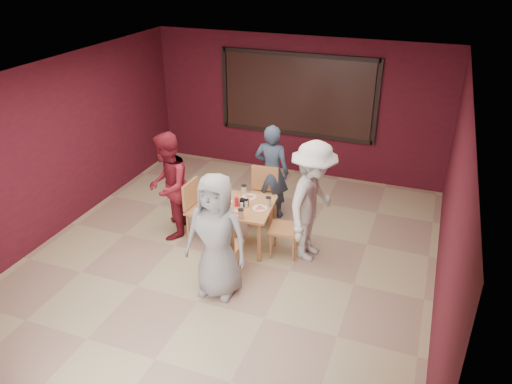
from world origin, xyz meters
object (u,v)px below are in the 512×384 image
at_px(chair_left, 198,206).
at_px(diner_back, 272,172).
at_px(chair_back, 263,192).
at_px(diner_right, 312,202).
at_px(dining_table, 242,210).
at_px(chair_front, 223,245).
at_px(diner_front, 216,236).
at_px(diner_left, 168,186).
at_px(chair_right, 290,226).

height_order(chair_left, diner_back, diner_back).
distance_m(chair_back, diner_back, 0.39).
distance_m(diner_back, diner_right, 1.42).
distance_m(dining_table, chair_back, 0.89).
bearing_deg(diner_back, chair_front, 88.37).
bearing_deg(diner_back, diner_front, 90.70).
xyz_separation_m(chair_front, chair_back, (-0.01, 1.70, 0.04)).
bearing_deg(diner_back, diner_left, 42.11).
height_order(dining_table, chair_left, chair_left).
bearing_deg(chair_back, diner_front, -87.54).
height_order(chair_front, diner_left, diner_left).
height_order(chair_left, diner_right, diner_right).
xyz_separation_m(chair_front, chair_right, (0.73, 0.84, 0.00)).
xyz_separation_m(chair_left, diner_right, (1.88, 0.05, 0.40)).
bearing_deg(diner_left, chair_left, 87.60).
bearing_deg(diner_left, chair_right, 73.75).
height_order(chair_back, diner_back, diner_back).
bearing_deg(diner_right, dining_table, 103.09).
bearing_deg(diner_back, chair_back, 74.40).
distance_m(chair_back, diner_right, 1.37).
distance_m(chair_back, chair_left, 1.17).
distance_m(chair_back, diner_front, 2.11).
height_order(chair_back, chair_left, chair_back).
bearing_deg(chair_right, chair_front, -131.09).
xyz_separation_m(chair_left, diner_back, (0.89, 1.07, 0.30)).
distance_m(diner_front, diner_right, 1.62).
relative_size(diner_front, diner_back, 1.06).
relative_size(dining_table, diner_front, 0.56).
height_order(dining_table, chair_front, chair_front).
bearing_deg(dining_table, diner_right, 5.29).
relative_size(diner_back, diner_right, 0.89).
height_order(dining_table, diner_back, diner_back).
relative_size(diner_front, diner_right, 0.95).
relative_size(dining_table, diner_back, 0.60).
distance_m(dining_table, diner_left, 1.27).
bearing_deg(chair_front, diner_left, 149.88).
distance_m(chair_front, chair_back, 1.71).
bearing_deg(diner_left, diner_back, 112.91).
bearing_deg(chair_right, dining_table, -178.84).
distance_m(dining_table, diner_front, 1.23).
height_order(dining_table, chair_back, chair_back).
height_order(chair_front, chair_left, chair_left).
height_order(dining_table, diner_right, diner_right).
relative_size(chair_back, diner_front, 0.54).
bearing_deg(dining_table, chair_left, 176.37).
bearing_deg(chair_front, chair_back, 90.23).
relative_size(chair_right, diner_back, 0.54).
height_order(chair_back, diner_front, diner_front).
distance_m(diner_front, diner_back, 2.32).
bearing_deg(diner_right, diner_left, 102.28).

